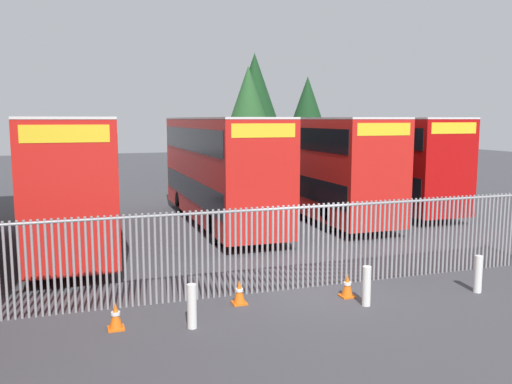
% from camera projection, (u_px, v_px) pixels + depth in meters
% --- Properties ---
extents(ground_plane, '(100.00, 100.00, 0.00)m').
position_uv_depth(ground_plane, '(224.00, 229.00, 21.52)').
color(ground_plane, '#3D3D42').
extents(palisade_fence, '(15.43, 0.14, 2.35)m').
position_uv_depth(palisade_fence, '(301.00, 244.00, 13.81)').
color(palisade_fence, gray).
rests_on(palisade_fence, ground).
extents(double_decker_bus_near_gate, '(2.54, 10.81, 4.42)m').
position_uv_depth(double_decker_bus_near_gate, '(220.00, 166.00, 22.12)').
color(double_decker_bus_near_gate, red).
rests_on(double_decker_bus_near_gate, ground).
extents(double_decker_bus_behind_fence_left, '(2.54, 10.81, 4.42)m').
position_uv_depth(double_decker_bus_behind_fence_left, '(379.00, 158.00, 26.51)').
color(double_decker_bus_behind_fence_left, '#B70C0C').
rests_on(double_decker_bus_behind_fence_left, ground).
extents(double_decker_bus_behind_fence_right, '(2.54, 10.81, 4.42)m').
position_uv_depth(double_decker_bus_behind_fence_right, '(69.00, 176.00, 18.51)').
color(double_decker_bus_behind_fence_right, red).
rests_on(double_decker_bus_behind_fence_right, ground).
extents(double_decker_bus_far_back, '(2.54, 10.81, 4.42)m').
position_uv_depth(double_decker_bus_far_back, '(317.00, 162.00, 24.08)').
color(double_decker_bus_far_back, red).
rests_on(double_decker_bus_far_back, ground).
extents(bollard_near_left, '(0.20, 0.20, 0.95)m').
position_uv_depth(bollard_near_left, '(192.00, 306.00, 11.25)').
color(bollard_near_left, silver).
rests_on(bollard_near_left, ground).
extents(bollard_center_front, '(0.20, 0.20, 0.95)m').
position_uv_depth(bollard_center_front, '(367.00, 286.00, 12.60)').
color(bollard_center_front, silver).
rests_on(bollard_center_front, ground).
extents(bollard_near_right, '(0.20, 0.20, 0.95)m').
position_uv_depth(bollard_near_right, '(478.00, 274.00, 13.57)').
color(bollard_near_right, silver).
rests_on(bollard_near_right, ground).
extents(traffic_cone_by_gate, '(0.34, 0.34, 0.59)m').
position_uv_depth(traffic_cone_by_gate, '(116.00, 316.00, 11.20)').
color(traffic_cone_by_gate, orange).
rests_on(traffic_cone_by_gate, ground).
extents(traffic_cone_mid_forecourt, '(0.34, 0.34, 0.59)m').
position_uv_depth(traffic_cone_mid_forecourt, '(239.00, 292.00, 12.74)').
color(traffic_cone_mid_forecourt, orange).
rests_on(traffic_cone_mid_forecourt, ground).
extents(traffic_cone_near_kerb, '(0.34, 0.34, 0.59)m').
position_uv_depth(traffic_cone_near_kerb, '(347.00, 285.00, 13.25)').
color(traffic_cone_near_kerb, orange).
rests_on(traffic_cone_near_kerb, ground).
extents(tree_tall_back, '(4.17, 4.17, 7.88)m').
position_uv_depth(tree_tall_back, '(248.00, 111.00, 36.31)').
color(tree_tall_back, '#4C3823').
rests_on(tree_tall_back, ground).
extents(tree_short_side, '(3.73, 3.73, 7.90)m').
position_uv_depth(tree_short_side, '(307.00, 109.00, 45.42)').
color(tree_short_side, '#4C3823').
rests_on(tree_short_side, ground).
extents(tree_mid_row, '(4.61, 4.61, 8.98)m').
position_uv_depth(tree_mid_row, '(255.00, 100.00, 38.31)').
color(tree_mid_row, '#4C3823').
rests_on(tree_mid_row, ground).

